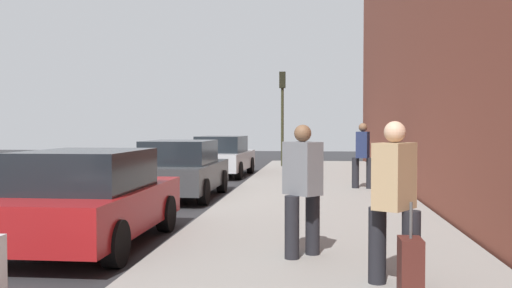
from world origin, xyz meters
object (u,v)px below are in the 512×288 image
Objects in this scene: pedestrian_tan_coat at (394,199)px; pedestrian_navy_coat at (363,154)px; parked_car_charcoal at (181,169)px; parked_car_silver at (223,156)px; rolling_suitcase at (410,269)px; traffic_light_pole at (282,102)px; pedestrian_grey_coat at (303,186)px; parked_car_red at (91,198)px.

pedestrian_tan_coat is 0.98× the size of pedestrian_navy_coat.
parked_car_charcoal is 6.43m from parked_car_silver.
traffic_light_pole is at bearing 7.54° from rolling_suitcase.
pedestrian_grey_coat is (-6.79, -3.34, 0.33)m from parked_car_charcoal.
parked_car_charcoal is 9.64m from rolling_suitcase.
parked_car_red is 2.36× the size of pedestrian_grey_coat.
pedestrian_tan_coat is at bearing -163.21° from parked_car_silver.
pedestrian_grey_coat is at bearing -175.46° from traffic_light_pole.
parked_car_silver is at bearing 14.24° from pedestrian_grey_coat.
parked_car_silver is 13.64m from pedestrian_grey_coat.
parked_car_silver is at bearing 44.28° from pedestrian_navy_coat.
pedestrian_navy_coat reaches higher than parked_car_red.
traffic_light_pole is at bearing 7.43° from pedestrian_tan_coat.
traffic_light_pole is 18.74m from rolling_suitcase.
pedestrian_navy_coat is at bearing -135.72° from parked_car_silver.
traffic_light_pole reaches higher than rolling_suitcase.
pedestrian_tan_coat is at bearing 11.22° from rolling_suitcase.
pedestrian_navy_coat is 1.85× the size of rolling_suitcase.
parked_car_red is 8.78m from pedestrian_navy_coat.
parked_car_silver is (12.29, 0.03, 0.00)m from parked_car_red.
parked_car_charcoal is 7.57m from pedestrian_grey_coat.
parked_car_red and parked_car_silver have the same top height.
pedestrian_tan_coat is (-14.48, -4.37, 0.35)m from parked_car_silver.
parked_car_red is 1.01× the size of parked_car_charcoal.
parked_car_silver is (6.43, 0.02, 0.00)m from parked_car_charcoal.
pedestrian_tan_coat is at bearing -141.33° from pedestrian_grey_coat.
pedestrian_grey_coat is 0.98× the size of pedestrian_tan_coat.
traffic_light_pole reaches higher than pedestrian_navy_coat.
parked_car_charcoal and parked_car_silver have the same top height.
pedestrian_grey_coat is at bearing -153.81° from parked_car_charcoal.
pedestrian_navy_coat is (9.56, -0.43, 0.02)m from pedestrian_tan_coat.
parked_car_red is 2.32× the size of pedestrian_tan_coat.
parked_car_charcoal is at bearing 26.19° from pedestrian_grey_coat.
parked_car_red is at bearing -179.84° from parked_car_silver.
parked_car_silver is 15.13m from pedestrian_tan_coat.
pedestrian_grey_coat is 0.96× the size of pedestrian_navy_coat.
rolling_suitcase is at bearing -172.46° from traffic_light_pole.
rolling_suitcase is (-2.68, -4.43, -0.29)m from parked_car_red.
pedestrian_grey_coat is at bearing 170.08° from pedestrian_navy_coat.
parked_car_red is 1.01× the size of traffic_light_pole.
parked_car_charcoal is at bearing 107.43° from pedestrian_navy_coat.
pedestrian_navy_coat reaches higher than parked_car_silver.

